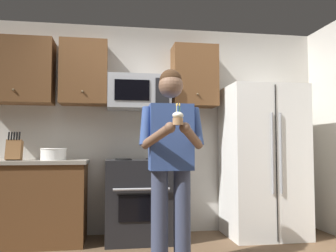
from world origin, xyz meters
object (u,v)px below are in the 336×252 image
refrigerator (263,161)px  bowl_large_white (53,154)px  oven_range (139,200)px  person (171,155)px  microwave (139,93)px  cupcake (178,118)px  knife_block (14,150)px

refrigerator → bowl_large_white: size_ratio=6.26×
oven_range → person: person is taller
oven_range → refrigerator: refrigerator is taller
microwave → bowl_large_white: 1.21m
oven_range → bowl_large_white: bowl_large_white is taller
oven_range → person: 1.19m
microwave → cupcake: bearing=-82.4°
microwave → cupcake: 1.57m
oven_range → refrigerator: bearing=-1.5°
bowl_large_white → cupcake: bearing=-50.0°
oven_range → cupcake: 1.62m
microwave → refrigerator: microwave is taller
knife_block → person: person is taller
refrigerator → cupcake: 1.91m
oven_range → refrigerator: size_ratio=0.52×
refrigerator → person: (-1.30, -1.01, 0.10)m
oven_range → bowl_large_white: bearing=179.9°
knife_block → cupcake: 2.09m
oven_range → cupcake: size_ratio=5.36×
refrigerator → knife_block: 2.87m
oven_range → person: (0.20, -1.05, 0.53)m
person → oven_range: bearing=100.9°
microwave → refrigerator: size_ratio=0.41×
oven_range → microwave: microwave is taller
oven_range → bowl_large_white: size_ratio=3.24×
oven_range → bowl_large_white: (-0.96, 0.00, 0.53)m
refrigerator → microwave: bearing=174.0°
microwave → person: size_ratio=0.42×
oven_range → cupcake: bearing=-81.7°
knife_block → person: (1.57, -1.02, -0.04)m
oven_range → microwave: 1.26m
knife_block → oven_range: bearing=1.2°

